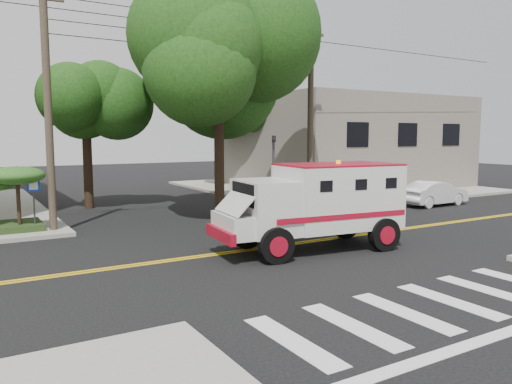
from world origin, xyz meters
TOP-DOWN VIEW (x-y plane):
  - ground at (0.00, 0.00)m, footprint 100.00×100.00m
  - sidewalk_ne at (13.50, 13.50)m, footprint 17.00×17.00m
  - building_right at (15.00, 14.00)m, footprint 14.00×12.00m
  - utility_pole_left at (-5.60, 6.00)m, footprint 0.28×0.28m
  - utility_pole_right at (6.30, 6.20)m, footprint 0.28×0.28m
  - tree_main at (1.94, 6.21)m, footprint 6.08×5.70m
  - tree_left at (-2.68, 11.79)m, footprint 4.48×4.20m
  - tree_right at (8.84, 15.77)m, footprint 4.80×4.50m
  - traffic_signal at (3.80, 5.60)m, footprint 0.15×0.18m
  - accessibility_sign at (-6.20, 6.17)m, footprint 0.45×0.10m
  - armored_truck at (1.16, -1.03)m, footprint 6.15×2.93m
  - parked_sedan at (12.52, 3.80)m, footprint 3.91×1.45m
  - pedestrian_a at (5.50, 7.15)m, footprint 0.64×0.63m
  - pedestrian_b at (10.46, 5.50)m, footprint 0.83×0.68m

SIDE VIEW (x-z plane):
  - ground at x=0.00m, z-range 0.00..0.00m
  - sidewalk_ne at x=13.50m, z-range 0.00..0.15m
  - parked_sedan at x=12.52m, z-range 0.00..1.28m
  - pedestrian_a at x=5.50m, z-range 0.15..1.64m
  - pedestrian_b at x=10.46m, z-range 0.15..1.74m
  - accessibility_sign at x=-6.20m, z-range 0.35..2.38m
  - armored_truck at x=1.16m, z-range 0.19..2.90m
  - traffic_signal at x=3.80m, z-range 0.43..4.03m
  - building_right at x=15.00m, z-range 0.15..6.15m
  - utility_pole_left at x=-5.60m, z-range 0.00..9.00m
  - utility_pole_right at x=6.30m, z-range 0.00..9.00m
  - tree_left at x=-2.68m, z-range 1.88..9.58m
  - tree_right at x=8.84m, z-range 1.99..10.19m
  - tree_main at x=1.94m, z-range 2.27..12.12m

